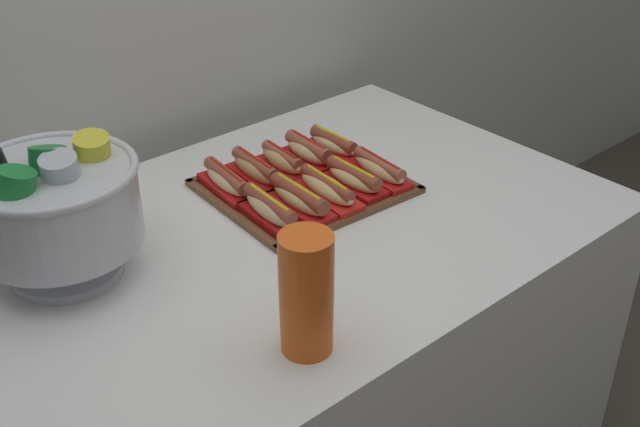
{
  "coord_description": "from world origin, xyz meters",
  "views": [
    {
      "loc": [
        -0.88,
        -1.11,
        1.65
      ],
      "look_at": [
        0.07,
        -0.03,
        0.79
      ],
      "focal_mm": 44.97,
      "sensor_mm": 36.0,
      "label": 1
    }
  ],
  "objects_px": {
    "hot_dog_4": "(379,170)",
    "hot_dog_6": "(255,170)",
    "hot_dog_1": "(299,199)",
    "hot_dog_2": "(327,190)",
    "buffet_table": "(291,361)",
    "serving_tray": "(304,187)",
    "hot_dog_9": "(333,145)",
    "cup_stack": "(306,294)",
    "hot_dog_0": "(270,210)",
    "hot_dog_7": "(282,162)",
    "punch_bowl": "(54,204)",
    "hot_dog_3": "(354,179)",
    "hot_dog_5": "(227,181)",
    "hot_dog_8": "(309,152)"
  },
  "relations": [
    {
      "from": "hot_dog_6",
      "to": "hot_dog_7",
      "type": "bearing_deg",
      "value": -3.06
    },
    {
      "from": "buffet_table",
      "to": "hot_dog_5",
      "type": "height_order",
      "value": "hot_dog_5"
    },
    {
      "from": "buffet_table",
      "to": "cup_stack",
      "type": "relative_size",
      "value": 6.23
    },
    {
      "from": "hot_dog_5",
      "to": "punch_bowl",
      "type": "distance_m",
      "value": 0.42
    },
    {
      "from": "hot_dog_9",
      "to": "hot_dog_6",
      "type": "bearing_deg",
      "value": 176.94
    },
    {
      "from": "hot_dog_6",
      "to": "hot_dog_8",
      "type": "bearing_deg",
      "value": -3.06
    },
    {
      "from": "buffet_table",
      "to": "hot_dog_9",
      "type": "height_order",
      "value": "hot_dog_9"
    },
    {
      "from": "hot_dog_1",
      "to": "hot_dog_7",
      "type": "relative_size",
      "value": 1.13
    },
    {
      "from": "hot_dog_0",
      "to": "hot_dog_4",
      "type": "distance_m",
      "value": 0.3
    },
    {
      "from": "buffet_table",
      "to": "hot_dog_5",
      "type": "distance_m",
      "value": 0.44
    },
    {
      "from": "hot_dog_0",
      "to": "hot_dog_7",
      "type": "xyz_separation_m",
      "value": [
        0.16,
        0.16,
        -0.0
      ]
    },
    {
      "from": "hot_dog_6",
      "to": "hot_dog_8",
      "type": "xyz_separation_m",
      "value": [
        0.15,
        -0.01,
        -0.0
      ]
    },
    {
      "from": "punch_bowl",
      "to": "hot_dog_3",
      "type": "bearing_deg",
      "value": -11.72
    },
    {
      "from": "hot_dog_7",
      "to": "serving_tray",
      "type": "bearing_deg",
      "value": -93.06
    },
    {
      "from": "buffet_table",
      "to": "serving_tray",
      "type": "xyz_separation_m",
      "value": [
        0.13,
        0.1,
        0.37
      ]
    },
    {
      "from": "buffet_table",
      "to": "hot_dog_4",
      "type": "distance_m",
      "value": 0.49
    },
    {
      "from": "buffet_table",
      "to": "hot_dog_4",
      "type": "xyz_separation_m",
      "value": [
        0.27,
        0.01,
        0.4
      ]
    },
    {
      "from": "buffet_table",
      "to": "hot_dog_7",
      "type": "height_order",
      "value": "hot_dog_7"
    },
    {
      "from": "hot_dog_2",
      "to": "cup_stack",
      "type": "relative_size",
      "value": 0.85
    },
    {
      "from": "hot_dog_1",
      "to": "hot_dog_8",
      "type": "height_order",
      "value": "hot_dog_8"
    },
    {
      "from": "hot_dog_1",
      "to": "cup_stack",
      "type": "relative_size",
      "value": 0.81
    },
    {
      "from": "hot_dog_0",
      "to": "hot_dog_4",
      "type": "height_order",
      "value": "hot_dog_0"
    },
    {
      "from": "hot_dog_0",
      "to": "hot_dog_6",
      "type": "xyz_separation_m",
      "value": [
        0.08,
        0.16,
        0.0
      ]
    },
    {
      "from": "hot_dog_6",
      "to": "hot_dog_9",
      "type": "distance_m",
      "value": 0.23
    },
    {
      "from": "serving_tray",
      "to": "hot_dog_6",
      "type": "xyz_separation_m",
      "value": [
        -0.07,
        0.09,
        0.03
      ]
    },
    {
      "from": "hot_dog_5",
      "to": "cup_stack",
      "type": "height_order",
      "value": "cup_stack"
    },
    {
      "from": "buffet_table",
      "to": "hot_dog_3",
      "type": "bearing_deg",
      "value": 2.79
    },
    {
      "from": "hot_dog_0",
      "to": "hot_dog_4",
      "type": "bearing_deg",
      "value": -3.06
    },
    {
      "from": "hot_dog_1",
      "to": "hot_dog_2",
      "type": "relative_size",
      "value": 0.95
    },
    {
      "from": "buffet_table",
      "to": "hot_dog_5",
      "type": "relative_size",
      "value": 7.69
    },
    {
      "from": "hot_dog_6",
      "to": "hot_dog_5",
      "type": "bearing_deg",
      "value": 176.94
    },
    {
      "from": "buffet_table",
      "to": "hot_dog_8",
      "type": "xyz_separation_m",
      "value": [
        0.21,
        0.17,
        0.41
      ]
    },
    {
      "from": "hot_dog_3",
      "to": "hot_dog_5",
      "type": "height_order",
      "value": "hot_dog_3"
    },
    {
      "from": "hot_dog_4",
      "to": "hot_dog_6",
      "type": "xyz_separation_m",
      "value": [
        -0.22,
        0.18,
        0.0
      ]
    },
    {
      "from": "hot_dog_7",
      "to": "hot_dog_8",
      "type": "height_order",
      "value": "hot_dog_8"
    },
    {
      "from": "serving_tray",
      "to": "punch_bowl",
      "type": "height_order",
      "value": "punch_bowl"
    },
    {
      "from": "hot_dog_5",
      "to": "hot_dog_9",
      "type": "relative_size",
      "value": 1.15
    },
    {
      "from": "hot_dog_4",
      "to": "serving_tray",
      "type": "bearing_deg",
      "value": 148.13
    },
    {
      "from": "serving_tray",
      "to": "hot_dog_9",
      "type": "relative_size",
      "value": 2.75
    },
    {
      "from": "hot_dog_1",
      "to": "cup_stack",
      "type": "bearing_deg",
      "value": -128.08
    },
    {
      "from": "serving_tray",
      "to": "hot_dog_1",
      "type": "relative_size",
      "value": 2.39
    },
    {
      "from": "buffet_table",
      "to": "punch_bowl",
      "type": "height_order",
      "value": "punch_bowl"
    },
    {
      "from": "serving_tray",
      "to": "hot_dog_3",
      "type": "xyz_separation_m",
      "value": [
        0.07,
        -0.09,
        0.03
      ]
    },
    {
      "from": "serving_tray",
      "to": "hot_dog_8",
      "type": "distance_m",
      "value": 0.12
    },
    {
      "from": "buffet_table",
      "to": "hot_dog_2",
      "type": "xyz_separation_m",
      "value": [
        0.12,
        0.01,
        0.4
      ]
    },
    {
      "from": "hot_dog_7",
      "to": "cup_stack",
      "type": "distance_m",
      "value": 0.62
    },
    {
      "from": "buffet_table",
      "to": "cup_stack",
      "type": "bearing_deg",
      "value": -124.16
    },
    {
      "from": "hot_dog_6",
      "to": "hot_dog_9",
      "type": "relative_size",
      "value": 1.13
    },
    {
      "from": "hot_dog_0",
      "to": "hot_dog_7",
      "type": "distance_m",
      "value": 0.22
    },
    {
      "from": "hot_dog_4",
      "to": "cup_stack",
      "type": "distance_m",
      "value": 0.6
    }
  ]
}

